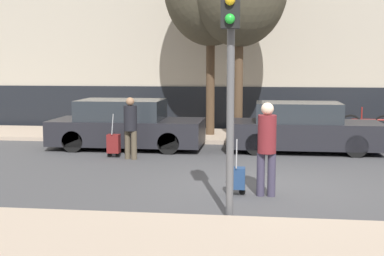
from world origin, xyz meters
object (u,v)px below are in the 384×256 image
(pedestrian_left, at_px, (130,124))
(parked_bicycle, at_px, (367,126))
(parked_car_0, at_px, (126,126))
(pedestrian_right, at_px, (267,143))
(trolley_right, at_px, (236,178))
(traffic_light, at_px, (230,48))
(parked_car_1, at_px, (302,129))
(trolley_left, at_px, (114,144))

(pedestrian_left, bearing_deg, parked_bicycle, 53.45)
(parked_car_0, relative_size, pedestrian_left, 2.72)
(parked_car_0, xyz_separation_m, pedestrian_left, (0.56, -1.72, 0.24))
(pedestrian_right, relative_size, trolley_right, 1.65)
(trolley_right, xyz_separation_m, parked_bicycle, (3.82, 7.59, 0.17))
(trolley_right, relative_size, parked_bicycle, 0.60)
(traffic_light, height_order, parked_bicycle, traffic_light)
(parked_car_1, distance_m, trolley_right, 5.46)
(parked_car_1, relative_size, traffic_light, 1.11)
(parked_car_0, bearing_deg, trolley_right, -56.28)
(parked_car_0, bearing_deg, pedestrian_right, -52.38)
(parked_car_0, relative_size, trolley_left, 3.79)
(parked_car_1, bearing_deg, pedestrian_right, -101.32)
(trolley_right, bearing_deg, pedestrian_left, 129.99)
(trolley_left, distance_m, trolley_right, 4.96)
(parked_car_0, height_order, trolley_left, parked_car_0)
(parked_car_1, height_order, trolley_right, parked_car_1)
(parked_car_1, bearing_deg, pedestrian_left, -158.20)
(trolley_left, bearing_deg, parked_car_0, 91.87)
(pedestrian_left, height_order, trolley_left, pedestrian_left)
(parked_car_0, relative_size, parked_bicycle, 2.46)
(trolley_right, height_order, parked_bicycle, parked_bicycle)
(parked_car_0, bearing_deg, traffic_light, -63.52)
(trolley_left, bearing_deg, parked_car_1, 17.67)
(pedestrian_left, xyz_separation_m, trolley_right, (2.87, -3.43, -0.58))
(pedestrian_right, distance_m, parked_bicycle, 8.30)
(pedestrian_left, relative_size, trolley_right, 1.51)
(parked_bicycle, bearing_deg, parked_car_0, -161.41)
(parked_bicycle, bearing_deg, pedestrian_left, -148.13)
(pedestrian_right, bearing_deg, pedestrian_left, 137.27)
(pedestrian_left, distance_m, trolley_left, 0.77)
(pedestrian_right, xyz_separation_m, parked_bicycle, (3.27, 7.61, -0.50))
(parked_car_1, relative_size, parked_bicycle, 2.37)
(parked_bicycle, bearing_deg, traffic_light, -112.64)
(trolley_right, bearing_deg, parked_car_0, 123.72)
(traffic_light, distance_m, parked_bicycle, 10.27)
(parked_car_0, xyz_separation_m, trolley_right, (3.43, -5.15, -0.34))
(pedestrian_right, height_order, traffic_light, traffic_light)
(parked_car_0, distance_m, parked_car_1, 5.03)
(parked_car_1, height_order, pedestrian_left, pedestrian_left)
(trolley_left, height_order, pedestrian_right, pedestrian_right)
(parked_car_0, distance_m, trolley_left, 1.55)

